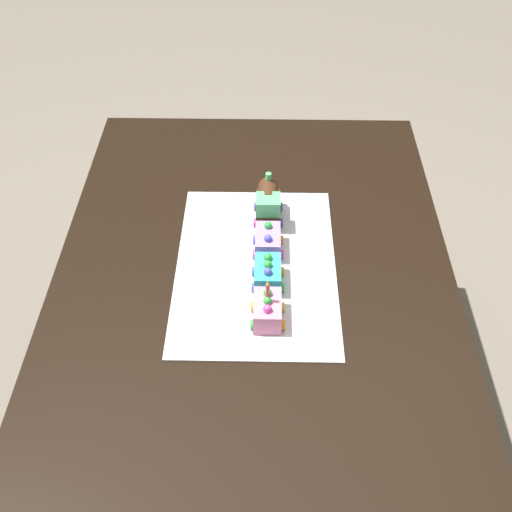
# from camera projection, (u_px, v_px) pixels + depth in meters

# --- Properties ---
(ground_plane) EXTENTS (8.00, 8.00, 0.00)m
(ground_plane) POSITION_uv_depth(u_px,v_px,m) (254.00, 427.00, 2.15)
(ground_plane) COLOR gray
(dining_table) EXTENTS (1.40, 1.00, 0.74)m
(dining_table) POSITION_uv_depth(u_px,v_px,m) (254.00, 296.00, 1.71)
(dining_table) COLOR black
(dining_table) RESTS_ON ground
(cake_board) EXTENTS (0.60, 0.40, 0.00)m
(cake_board) POSITION_uv_depth(u_px,v_px,m) (256.00, 265.00, 1.64)
(cake_board) COLOR silver
(cake_board) RESTS_ON dining_table
(cake_locomotive) EXTENTS (0.14, 0.08, 0.12)m
(cake_locomotive) POSITION_uv_depth(u_px,v_px,m) (268.00, 204.00, 1.74)
(cake_locomotive) COLOR #472816
(cake_locomotive) RESTS_ON cake_board
(cake_car_flatbed_lavender) EXTENTS (0.10, 0.08, 0.07)m
(cake_car_flatbed_lavender) POSITION_uv_depth(u_px,v_px,m) (268.00, 242.00, 1.66)
(cake_car_flatbed_lavender) COLOR #AD84E0
(cake_car_flatbed_lavender) RESTS_ON cake_board
(cake_car_caboose_turquoise) EXTENTS (0.10, 0.08, 0.07)m
(cake_car_caboose_turquoise) POSITION_uv_depth(u_px,v_px,m) (268.00, 274.00, 1.57)
(cake_car_caboose_turquoise) COLOR #38B7C6
(cake_car_caboose_turquoise) RESTS_ON cake_board
(cake_car_hopper_bubblegum) EXTENTS (0.10, 0.08, 0.07)m
(cake_car_hopper_bubblegum) POSITION_uv_depth(u_px,v_px,m) (267.00, 310.00, 1.49)
(cake_car_hopper_bubblegum) COLOR pink
(cake_car_hopper_bubblegum) RESTS_ON cake_board
(birthday_candle) EXTENTS (0.01, 0.01, 0.05)m
(birthday_candle) POSITION_uv_depth(u_px,v_px,m) (268.00, 289.00, 1.45)
(birthday_candle) COLOR #F24C59
(birthday_candle) RESTS_ON cake_car_hopper_bubblegum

